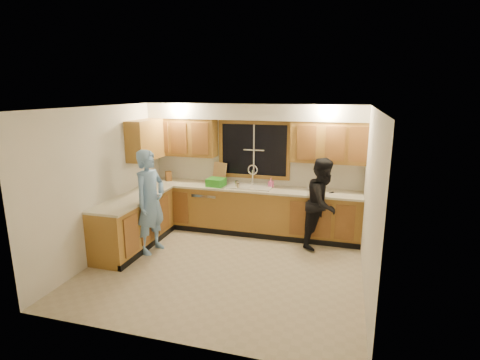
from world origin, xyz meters
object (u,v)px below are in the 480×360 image
Objects in this scene: knife_block at (169,176)px; dishwasher at (209,209)px; bowl at (313,189)px; sink at (250,190)px; man at (150,202)px; stove at (116,234)px; soap_bottle at (271,183)px; dish_crate at (216,182)px; woman at (323,203)px.

dishwasher is at bearing -47.11° from knife_block.
knife_block reaches higher than bowl.
man reaches higher than sink.
bowl is (2.60, 1.41, 0.05)m from man.
sink is 0.96× the size of stove.
dishwasher is at bearing -176.15° from soap_bottle.
dish_crate is at bearing -26.61° from dishwasher.
soap_bottle is at bearing 3.85° from dishwasher.
woman is (2.26, -0.31, 0.40)m from dishwasher.
dish_crate is (-0.66, -0.11, 0.13)m from sink.
bowl is (1.85, 0.17, -0.05)m from dish_crate.
knife_block is (-1.75, 0.03, 0.16)m from sink.
bowl is (0.80, -0.00, -0.07)m from soap_bottle.
bowl is (2.94, 0.03, -0.07)m from knife_block.
soap_bottle reaches higher than bowl.
sink reaches higher than soap_bottle.
dish_crate reaches higher than stove.
bowl reaches higher than stove.
knife_block is at bearing 178.89° from sink.
man is 5.54× the size of dish_crate.
man reaches higher than stove.
woman is at bearing -13.13° from sink.
dishwasher is at bearing 108.96° from woman.
dish_crate is 1.86m from bowl.
woman is at bearing -50.57° from knife_block.
sink is at bearing 0.99° from dishwasher.
sink is 0.48× the size of man.
dishwasher is 1.39m from soap_bottle.
sink is 0.96m from dishwasher.
knife_block is at bearing 88.39° from stove.
bowl is (-0.22, 0.39, 0.14)m from woman.
dishwasher is (-0.85, -0.01, -0.45)m from sink.
man is 8.91× the size of knife_block.
bowl is at bearing 5.38° from dish_crate.
dish_crate is at bearing -19.43° from man.
woman reaches higher than bowl.
man is 9.58× the size of soap_bottle.
sink reaches higher than bowl.
man is (-1.41, -1.34, 0.03)m from sink.
knife_block is (-0.90, 0.05, 0.61)m from dishwasher.
soap_bottle is (2.20, 1.89, 0.56)m from stove.
sink is at bearing -176.89° from bowl.
dish_crate is at bearing -170.56° from sink.
sink is 0.68m from dish_crate.
dish_crate is (1.14, 1.71, 0.55)m from stove.
sink is 0.53× the size of woman.
bowl is at bearing 2.23° from dishwasher.
man is at bearing -120.25° from knife_block.
bowl is (1.19, 0.06, 0.08)m from sink.
soap_bottle is at bearing 9.93° from sink.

